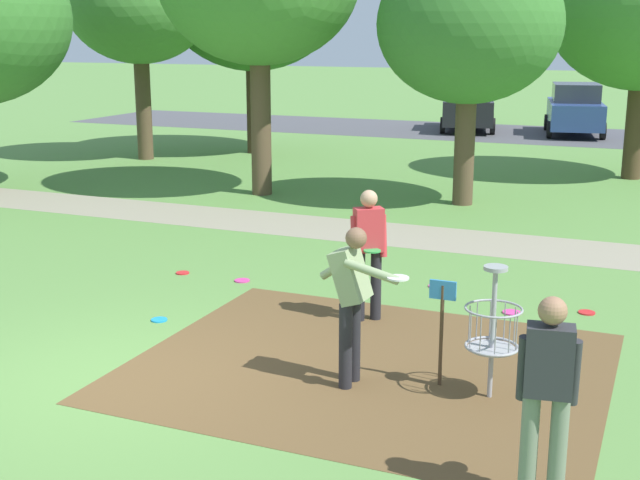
{
  "coord_description": "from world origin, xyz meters",
  "views": [
    {
      "loc": [
        5.38,
        -6.96,
        3.63
      ],
      "look_at": [
        1.22,
        2.9,
        1.0
      ],
      "focal_mm": 47.61,
      "sensor_mm": 36.0,
      "label": 1
    }
  ],
  "objects_px": {
    "tree_near_left": "(469,25)",
    "parked_car_center_left": "(575,109)",
    "frisbee_far_left": "(183,273)",
    "frisbee_by_tee": "(587,313)",
    "frisbee_scattered_a": "(159,320)",
    "frisbee_mid_grass": "(512,312)",
    "frisbee_far_right": "(437,286)",
    "disc_golf_basket": "(487,326)",
    "player_foreground_watching": "(368,247)",
    "player_throwing": "(352,295)",
    "frisbee_near_basket": "(242,281)",
    "tree_far_left": "(138,1)",
    "player_waiting_left": "(547,389)",
    "parked_car_leftmost": "(468,106)"
  },
  "relations": [
    {
      "from": "disc_golf_basket",
      "to": "frisbee_far_left",
      "type": "distance_m",
      "value": 5.97
    },
    {
      "from": "player_waiting_left",
      "to": "player_foreground_watching",
      "type": "bearing_deg",
      "value": 127.27
    },
    {
      "from": "frisbee_far_left",
      "to": "frisbee_scattered_a",
      "type": "relative_size",
      "value": 0.99
    },
    {
      "from": "player_waiting_left",
      "to": "disc_golf_basket",
      "type": "bearing_deg",
      "value": 114.63
    },
    {
      "from": "frisbee_by_tee",
      "to": "frisbee_scattered_a",
      "type": "relative_size",
      "value": 1.06
    },
    {
      "from": "player_waiting_left",
      "to": "tree_far_left",
      "type": "distance_m",
      "value": 20.3
    },
    {
      "from": "frisbee_far_left",
      "to": "tree_far_left",
      "type": "height_order",
      "value": "tree_far_left"
    },
    {
      "from": "disc_golf_basket",
      "to": "player_foreground_watching",
      "type": "relative_size",
      "value": 0.81
    },
    {
      "from": "frisbee_by_tee",
      "to": "frisbee_far_right",
      "type": "relative_size",
      "value": 0.89
    },
    {
      "from": "frisbee_near_basket",
      "to": "frisbee_far_left",
      "type": "bearing_deg",
      "value": 179.34
    },
    {
      "from": "disc_golf_basket",
      "to": "player_waiting_left",
      "type": "bearing_deg",
      "value": -65.37
    },
    {
      "from": "player_throwing",
      "to": "frisbee_by_tee",
      "type": "relative_size",
      "value": 7.76
    },
    {
      "from": "parked_car_leftmost",
      "to": "player_throwing",
      "type": "bearing_deg",
      "value": -79.59
    },
    {
      "from": "frisbee_near_basket",
      "to": "frisbee_far_left",
      "type": "height_order",
      "value": "same"
    },
    {
      "from": "player_foreground_watching",
      "to": "frisbee_by_tee",
      "type": "bearing_deg",
      "value": 27.91
    },
    {
      "from": "frisbee_far_right",
      "to": "parked_car_center_left",
      "type": "xyz_separation_m",
      "value": [
        -0.46,
        20.43,
        0.91
      ]
    },
    {
      "from": "player_throwing",
      "to": "frisbee_mid_grass",
      "type": "bearing_deg",
      "value": 69.34
    },
    {
      "from": "frisbee_far_right",
      "to": "disc_golf_basket",
      "type": "bearing_deg",
      "value": -67.6
    },
    {
      "from": "player_waiting_left",
      "to": "parked_car_leftmost",
      "type": "xyz_separation_m",
      "value": [
        -6.66,
        25.8,
        -0.05
      ]
    },
    {
      "from": "frisbee_mid_grass",
      "to": "player_throwing",
      "type": "bearing_deg",
      "value": -110.66
    },
    {
      "from": "player_waiting_left",
      "to": "parked_car_center_left",
      "type": "height_order",
      "value": "parked_car_center_left"
    },
    {
      "from": "parked_car_center_left",
      "to": "parked_car_leftmost",
      "type": "bearing_deg",
      "value": -179.7
    },
    {
      "from": "frisbee_by_tee",
      "to": "frisbee_mid_grass",
      "type": "height_order",
      "value": "same"
    },
    {
      "from": "frisbee_by_tee",
      "to": "frisbee_far_left",
      "type": "height_order",
      "value": "same"
    },
    {
      "from": "frisbee_mid_grass",
      "to": "frisbee_far_right",
      "type": "bearing_deg",
      "value": 147.8
    },
    {
      "from": "parked_car_center_left",
      "to": "disc_golf_basket",
      "type": "bearing_deg",
      "value": -85.43
    },
    {
      "from": "frisbee_far_right",
      "to": "parked_car_leftmost",
      "type": "height_order",
      "value": "parked_car_leftmost"
    },
    {
      "from": "player_throwing",
      "to": "frisbee_near_basket",
      "type": "xyz_separation_m",
      "value": [
        -2.87,
        2.94,
        -0.98
      ]
    },
    {
      "from": "frisbee_near_basket",
      "to": "parked_car_leftmost",
      "type": "height_order",
      "value": "parked_car_leftmost"
    },
    {
      "from": "frisbee_by_tee",
      "to": "player_throwing",
      "type": "bearing_deg",
      "value": -121.17
    },
    {
      "from": "player_foreground_watching",
      "to": "player_throwing",
      "type": "relative_size",
      "value": 1.0
    },
    {
      "from": "tree_far_left",
      "to": "frisbee_far_left",
      "type": "bearing_deg",
      "value": -53.33
    },
    {
      "from": "player_foreground_watching",
      "to": "frisbee_near_basket",
      "type": "height_order",
      "value": "player_foreground_watching"
    },
    {
      "from": "frisbee_by_tee",
      "to": "tree_far_left",
      "type": "xyz_separation_m",
      "value": [
        -13.47,
        9.63,
        4.48
      ]
    },
    {
      "from": "player_throwing",
      "to": "tree_far_left",
      "type": "height_order",
      "value": "tree_far_left"
    },
    {
      "from": "frisbee_by_tee",
      "to": "frisbee_mid_grass",
      "type": "bearing_deg",
      "value": -157.38
    },
    {
      "from": "player_waiting_left",
      "to": "frisbee_by_tee",
      "type": "height_order",
      "value": "player_waiting_left"
    },
    {
      "from": "frisbee_mid_grass",
      "to": "frisbee_far_left",
      "type": "distance_m",
      "value": 5.05
    },
    {
      "from": "player_throwing",
      "to": "frisbee_by_tee",
      "type": "xyz_separation_m",
      "value": [
        2.06,
        3.4,
        -0.98
      ]
    },
    {
      "from": "frisbee_mid_grass",
      "to": "frisbee_far_right",
      "type": "relative_size",
      "value": 0.98
    },
    {
      "from": "frisbee_near_basket",
      "to": "tree_far_left",
      "type": "distance_m",
      "value": 13.96
    },
    {
      "from": "frisbee_near_basket",
      "to": "frisbee_scattered_a",
      "type": "xyz_separation_m",
      "value": [
        -0.15,
        -2.0,
        0.0
      ]
    },
    {
      "from": "disc_golf_basket",
      "to": "tree_near_left",
      "type": "xyz_separation_m",
      "value": [
        -2.58,
        9.75,
        3.01
      ]
    },
    {
      "from": "frisbee_far_left",
      "to": "parked_car_center_left",
      "type": "xyz_separation_m",
      "value": [
        3.36,
        21.27,
        0.91
      ]
    },
    {
      "from": "player_foreground_watching",
      "to": "frisbee_scattered_a",
      "type": "xyz_separation_m",
      "value": [
        -2.47,
        -1.08,
        -0.96
      ]
    },
    {
      "from": "frisbee_far_left",
      "to": "tree_near_left",
      "type": "relative_size",
      "value": 0.04
    },
    {
      "from": "frisbee_far_right",
      "to": "tree_near_left",
      "type": "xyz_separation_m",
      "value": [
        -1.13,
        6.22,
        3.76
      ]
    },
    {
      "from": "frisbee_far_right",
      "to": "player_waiting_left",
      "type": "bearing_deg",
      "value": -66.83
    },
    {
      "from": "frisbee_far_right",
      "to": "parked_car_center_left",
      "type": "relative_size",
      "value": 0.06
    },
    {
      "from": "tree_near_left",
      "to": "parked_car_center_left",
      "type": "xyz_separation_m",
      "value": [
        0.67,
        14.21,
        -2.85
      ]
    }
  ]
}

